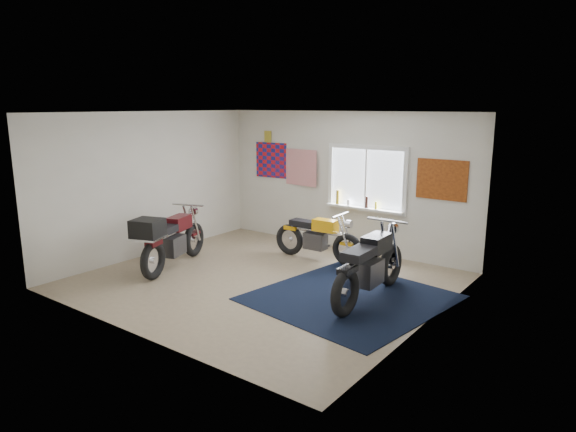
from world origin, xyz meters
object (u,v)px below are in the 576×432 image
Objects in this scene: navy_rug at (350,298)px; maroon_tourer at (169,239)px; black_chrome_bike at (370,268)px; yellow_triumph at (317,238)px.

navy_rug is 1.28× the size of maroon_tourer.
navy_rug is at bearing 115.48° from black_chrome_bike.
yellow_triumph is at bearing 138.04° from navy_rug.
black_chrome_bike reaches higher than navy_rug.
navy_rug is 1.41× the size of yellow_triumph.
maroon_tourer reaches higher than yellow_triumph.
black_chrome_bike is (1.71, -1.19, 0.08)m from yellow_triumph.
black_chrome_bike reaches higher than maroon_tourer.
yellow_triumph is 2.66m from maroon_tourer.
navy_rug is 0.55m from black_chrome_bike.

